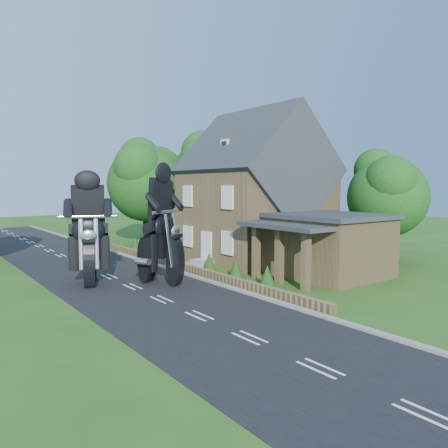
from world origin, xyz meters
TOP-DOWN VIEW (x-y plane):
  - ground at (0.00, 0.00)m, footprint 120.00×120.00m
  - road at (0.00, 0.00)m, footprint 7.00×80.00m
  - kerb at (3.65, 0.00)m, footprint 0.30×80.00m
  - garden_wall at (4.30, 5.00)m, footprint 0.30×22.00m
  - house at (10.49, 6.00)m, footprint 9.54×8.64m
  - annex at (9.87, -0.80)m, footprint 7.05×5.94m
  - tree_annex_side at (17.13, 0.10)m, footprint 5.64×5.20m
  - tree_house_right at (16.65, 8.62)m, footprint 6.51×6.00m
  - tree_behind_house at (14.18, 16.14)m, footprint 7.81×7.20m
  - tree_behind_left at (8.16, 17.13)m, footprint 6.94×6.40m
  - shrub_a at (5.30, -1.00)m, footprint 0.90×0.90m
  - shrub_b at (5.30, 1.50)m, footprint 0.90×0.90m
  - shrub_c at (5.30, 4.00)m, footprint 0.90×0.90m
  - shrub_d at (5.30, 9.00)m, footprint 0.90×0.90m
  - shrub_e at (5.30, 11.50)m, footprint 0.90×0.90m
  - shrub_f at (5.30, 14.00)m, footprint 0.90×0.90m
  - motorcycle_lead at (1.43, 2.68)m, footprint 1.34×1.98m
  - motorcycle_follow at (-1.49, 4.75)m, footprint 1.09×1.89m

SIDE VIEW (x-z plane):
  - ground at x=0.00m, z-range 0.00..0.00m
  - road at x=0.00m, z-range 0.00..0.02m
  - kerb at x=3.65m, z-range 0.00..0.12m
  - garden_wall at x=4.30m, z-range 0.00..0.40m
  - shrub_a at x=5.30m, z-range 0.00..1.10m
  - shrub_b at x=5.30m, z-range 0.00..1.10m
  - shrub_c at x=5.30m, z-range 0.00..1.10m
  - shrub_d at x=5.30m, z-range 0.00..1.10m
  - shrub_e at x=5.30m, z-range 0.00..1.10m
  - shrub_f at x=5.30m, z-range 0.00..1.10m
  - motorcycle_follow at x=-1.49m, z-range 0.00..1.71m
  - motorcycle_lead at x=1.43m, z-range 0.00..1.84m
  - annex at x=9.87m, z-range 0.05..3.49m
  - house at x=10.49m, z-range -0.78..9.46m
  - tree_annex_side at x=17.13m, z-range 0.95..8.43m
  - tree_house_right at x=16.65m, z-range 0.99..9.39m
  - tree_behind_left at x=8.16m, z-range 1.15..10.31m
  - tree_behind_house at x=14.18m, z-range 1.19..11.27m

